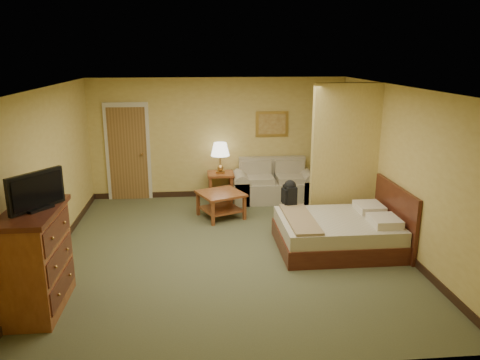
{
  "coord_description": "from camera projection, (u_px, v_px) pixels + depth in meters",
  "views": [
    {
      "loc": [
        -0.49,
        -7.03,
        3.1
      ],
      "look_at": [
        0.24,
        0.6,
        1.01
      ],
      "focal_mm": 35.0,
      "sensor_mm": 36.0,
      "label": 1
    }
  ],
  "objects": [
    {
      "name": "floor",
      "position": [
        229.0,
        250.0,
        7.61
      ],
      "size": [
        6.0,
        6.0,
        0.0
      ],
      "primitive_type": "plane",
      "color": "#505336",
      "rests_on": "ground"
    },
    {
      "name": "ceiling",
      "position": [
        228.0,
        87.0,
        6.93
      ],
      "size": [
        6.0,
        6.0,
        0.0
      ],
      "primitive_type": "plane",
      "rotation": [
        3.14,
        0.0,
        0.0
      ],
      "color": "white",
      "rests_on": "back_wall"
    },
    {
      "name": "back_wall",
      "position": [
        219.0,
        138.0,
        10.15
      ],
      "size": [
        5.5,
        0.02,
        2.6
      ],
      "primitive_type": "cube",
      "color": "tan",
      "rests_on": "floor"
    },
    {
      "name": "left_wall",
      "position": [
        46.0,
        177.0,
        7.02
      ],
      "size": [
        0.02,
        6.0,
        2.6
      ],
      "primitive_type": "cube",
      "color": "tan",
      "rests_on": "floor"
    },
    {
      "name": "right_wall",
      "position": [
        399.0,
        168.0,
        7.52
      ],
      "size": [
        0.02,
        6.0,
        2.6
      ],
      "primitive_type": "cube",
      "color": "tan",
      "rests_on": "floor"
    },
    {
      "name": "partition",
      "position": [
        345.0,
        157.0,
        8.35
      ],
      "size": [
        1.2,
        0.15,
        2.6
      ],
      "primitive_type": "cube",
      "color": "tan",
      "rests_on": "floor"
    },
    {
      "name": "door",
      "position": [
        128.0,
        152.0,
        10.01
      ],
      "size": [
        0.94,
        0.16,
        2.1
      ],
      "color": "beige",
      "rests_on": "floor"
    },
    {
      "name": "baseboard",
      "position": [
        219.0,
        193.0,
        10.47
      ],
      "size": [
        5.5,
        0.02,
        0.12
      ],
      "primitive_type": "cube",
      "color": "black",
      "rests_on": "floor"
    },
    {
      "name": "loveseat",
      "position": [
        274.0,
        187.0,
        10.11
      ],
      "size": [
        1.77,
        0.82,
        0.9
      ],
      "color": "tan",
      "rests_on": "floor"
    },
    {
      "name": "side_table",
      "position": [
        221.0,
        182.0,
        10.05
      ],
      "size": [
        0.56,
        0.56,
        0.61
      ],
      "color": "brown",
      "rests_on": "floor"
    },
    {
      "name": "table_lamp",
      "position": [
        220.0,
        150.0,
        9.87
      ],
      "size": [
        0.4,
        0.4,
        0.66
      ],
      "color": "#AE7F40",
      "rests_on": "side_table"
    },
    {
      "name": "coffee_table",
      "position": [
        221.0,
        200.0,
        9.02
      ],
      "size": [
        1.03,
        1.03,
        0.5
      ],
      "rotation": [
        0.0,
        0.0,
        0.41
      ],
      "color": "brown",
      "rests_on": "floor"
    },
    {
      "name": "wall_picture",
      "position": [
        272.0,
        124.0,
        10.15
      ],
      "size": [
        0.71,
        0.04,
        0.55
      ],
      "color": "#B78E3F",
      "rests_on": "back_wall"
    },
    {
      "name": "dresser",
      "position": [
        36.0,
        260.0,
        5.7
      ],
      "size": [
        0.64,
        1.22,
        1.3
      ],
      "color": "brown",
      "rests_on": "floor"
    },
    {
      "name": "tv",
      "position": [
        36.0,
        192.0,
        5.48
      ],
      "size": [
        0.48,
        0.64,
        0.46
      ],
      "rotation": [
        0.0,
        0.0,
        -0.62
      ],
      "color": "black",
      "rests_on": "dresser"
    },
    {
      "name": "bed",
      "position": [
        341.0,
        232.0,
        7.61
      ],
      "size": [
        1.93,
        1.6,
        1.04
      ],
      "color": "#441A0F",
      "rests_on": "floor"
    },
    {
      "name": "backpack",
      "position": [
        290.0,
        192.0,
        8.14
      ],
      "size": [
        0.22,
        0.29,
        0.46
      ],
      "rotation": [
        0.0,
        0.0,
        0.18
      ],
      "color": "black",
      "rests_on": "bed"
    }
  ]
}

